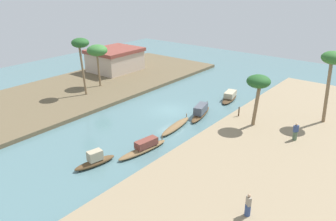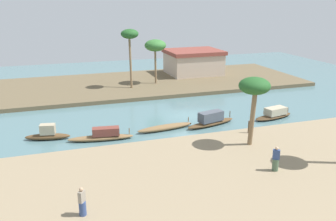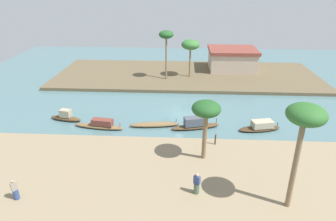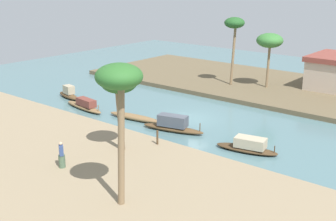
% 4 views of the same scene
% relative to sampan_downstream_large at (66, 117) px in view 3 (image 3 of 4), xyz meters
% --- Properties ---
extents(river_water, '(67.87, 67.87, 0.00)m').
position_rel_sampan_downstream_large_xyz_m(river_water, '(13.13, 2.44, -0.44)').
color(river_water, slate).
rests_on(river_water, ground).
extents(riverbank_left, '(40.35, 14.98, 0.44)m').
position_rel_sampan_downstream_large_xyz_m(riverbank_left, '(13.13, -11.32, -0.22)').
color(riverbank_left, '#937F60').
rests_on(riverbank_left, ground).
extents(riverbank_right, '(40.35, 14.98, 0.44)m').
position_rel_sampan_downstream_large_xyz_m(riverbank_right, '(13.13, 16.20, -0.22)').
color(riverbank_right, brown).
rests_on(riverbank_right, ground).
extents(sampan_downstream_large, '(3.70, 1.57, 1.28)m').
position_rel_sampan_downstream_large_xyz_m(sampan_downstream_large, '(0.00, 0.00, 0.00)').
color(sampan_downstream_large, brown).
rests_on(sampan_downstream_large, river_water).
extents(sampan_open_hull, '(4.52, 2.10, 1.03)m').
position_rel_sampan_downstream_large_xyz_m(sampan_open_hull, '(20.63, -1.06, -0.03)').
color(sampan_open_hull, '#47331E').
rests_on(sampan_open_hull, river_water).
extents(sampan_midstream, '(5.17, 2.20, 1.29)m').
position_rel_sampan_downstream_large_xyz_m(sampan_midstream, '(14.00, -1.08, 0.07)').
color(sampan_midstream, brown).
rests_on(sampan_midstream, river_water).
extents(sampan_with_red_awning, '(5.25, 1.54, 0.83)m').
position_rel_sampan_downstream_large_xyz_m(sampan_with_red_awning, '(9.75, -0.88, -0.21)').
color(sampan_with_red_awning, brown).
rests_on(sampan_with_red_awning, river_water).
extents(sampan_with_tall_canopy, '(5.33, 1.62, 1.05)m').
position_rel_sampan_downstream_large_xyz_m(sampan_with_tall_canopy, '(4.20, -1.57, -0.05)').
color(sampan_with_tall_canopy, brown).
rests_on(sampan_with_tall_canopy, river_water).
extents(person_on_near_bank, '(0.52, 0.52, 1.57)m').
position_rel_sampan_downstream_large_xyz_m(person_on_near_bank, '(1.49, -12.69, 0.64)').
color(person_on_near_bank, '#33477A').
rests_on(person_on_near_bank, riverbank_left).
extents(person_by_mooring, '(0.55, 0.55, 1.65)m').
position_rel_sampan_downstream_large_xyz_m(person_by_mooring, '(13.74, -11.42, 0.69)').
color(person_by_mooring, '#4C664C').
rests_on(person_by_mooring, riverbank_left).
extents(mooring_post, '(0.14, 0.14, 1.02)m').
position_rel_sampan_downstream_large_xyz_m(mooring_post, '(15.66, -4.81, 0.51)').
color(mooring_post, '#4C3823').
rests_on(mooring_post, riverbank_left).
extents(palm_tree_left_near, '(2.28, 2.28, 5.20)m').
position_rel_sampan_downstream_large_xyz_m(palm_tree_left_near, '(14.47, -7.14, 4.38)').
color(palm_tree_left_near, '#7F6647').
rests_on(palm_tree_left_near, riverbank_left).
extents(palm_tree_left_far, '(2.29, 2.29, 7.26)m').
position_rel_sampan_downstream_large_xyz_m(palm_tree_left_far, '(19.71, -12.20, 6.29)').
color(palm_tree_left_far, '#7F6647').
rests_on(palm_tree_left_far, riverbank_left).
extents(palm_tree_right_tall, '(2.69, 2.69, 5.57)m').
position_rel_sampan_downstream_large_xyz_m(palm_tree_right_tall, '(13.60, 14.97, 4.76)').
color(palm_tree_right_tall, '#7F6647').
rests_on(palm_tree_right_tall, riverbank_right).
extents(palm_tree_right_short, '(2.10, 2.10, 7.04)m').
position_rel_sampan_downstream_large_xyz_m(palm_tree_right_short, '(10.10, 13.77, 6.20)').
color(palm_tree_right_short, '#7F6647').
rests_on(palm_tree_right_short, riverbank_right).
extents(riverside_building, '(7.63, 6.37, 3.40)m').
position_rel_sampan_downstream_large_xyz_m(riverside_building, '(20.51, 19.16, 1.72)').
color(riverside_building, '#C6B29E').
rests_on(riverside_building, riverbank_right).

